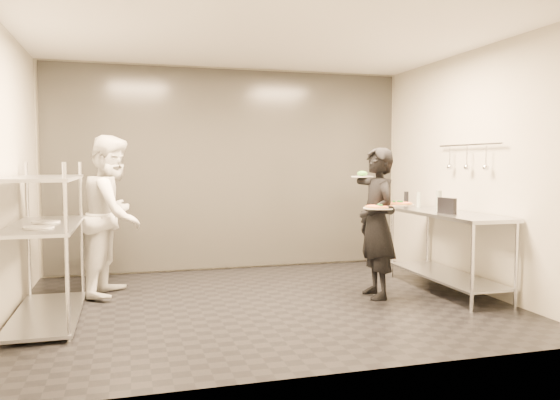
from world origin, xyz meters
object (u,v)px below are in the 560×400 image
object	(u,v)px
pass_rack	(45,240)
pizza_plate_near	(379,207)
waiter	(377,223)
prep_counter	(447,237)
pizza_plate_far	(399,204)
bottle_clear	(419,199)
salad_plate	(362,175)
bottle_green	(439,201)
chef	(113,215)
bottle_dark	(406,199)
pos_monitor	(447,206)

from	to	relation	value
pass_rack	pizza_plate_near	world-z (taller)	pass_rack
pass_rack	waiter	bearing A→B (deg)	-0.88
pass_rack	prep_counter	xyz separation A→B (m)	(4.33, 0.00, -0.14)
pizza_plate_far	bottle_clear	size ratio (longest dim) A/B	1.62
pass_rack	salad_plate	world-z (taller)	pass_rack
prep_counter	bottle_green	bearing A→B (deg)	106.28
waiter	bottle_clear	xyz separation A→B (m)	(0.97, 0.80, 0.19)
chef	bottle_dark	world-z (taller)	chef
waiter	chef	distance (m)	2.96
waiter	salad_plate	xyz separation A→B (m)	(-0.07, 0.25, 0.53)
pizza_plate_far	salad_plate	distance (m)	0.58
pass_rack	pizza_plate_far	world-z (taller)	pass_rack
chef	salad_plate	distance (m)	2.86
waiter	bottle_green	size ratio (longest dim) A/B	6.71
pizza_plate_near	pizza_plate_far	world-z (taller)	pizza_plate_far
prep_counter	chef	bearing A→B (deg)	166.59
bottle_dark	waiter	bearing A→B (deg)	-133.96
bottle_green	pizza_plate_far	bearing A→B (deg)	-152.56
chef	bottle_green	xyz separation A→B (m)	(3.69, -0.76, 0.14)
prep_counter	salad_plate	distance (m)	1.25
bottle_green	bottle_clear	world-z (taller)	bottle_green
chef	pizza_plate_near	size ratio (longest dim) A/B	5.33
salad_plate	pos_monitor	world-z (taller)	salad_plate
bottle_clear	waiter	bearing A→B (deg)	-140.67
pass_rack	pos_monitor	world-z (taller)	pass_rack
prep_counter	bottle_green	world-z (taller)	bottle_green
waiter	bottle_green	xyz separation A→B (m)	(0.88, 0.19, 0.22)
pizza_plate_far	bottle_green	bearing A→B (deg)	27.44
bottle_dark	bottle_green	bearing A→B (deg)	-84.92
pizza_plate_near	bottle_dark	bearing A→B (deg)	49.97
pizza_plate_far	pos_monitor	xyz separation A→B (m)	(0.63, 0.07, -0.04)
pass_rack	chef	world-z (taller)	chef
pizza_plate_far	bottle_clear	bearing A→B (deg)	50.80
pizza_plate_far	salad_plate	xyz separation A→B (m)	(-0.25, 0.43, 0.31)
waiter	bottle_dark	world-z (taller)	waiter
prep_counter	pizza_plate_far	bearing A→B (deg)	-162.61
pass_rack	bottle_clear	size ratio (longest dim) A/B	8.22
pass_rack	waiter	size ratio (longest dim) A/B	0.97
bottle_dark	pos_monitor	bearing A→B (deg)	-91.29
prep_counter	pos_monitor	distance (m)	0.44
pizza_plate_far	bottle_dark	size ratio (longest dim) A/B	1.58
pass_rack	pos_monitor	distance (m)	4.22
waiter	bottle_dark	size ratio (longest dim) A/B	8.29
pos_monitor	chef	bearing A→B (deg)	152.47
pizza_plate_near	bottle_dark	distance (m)	1.41
chef	pizza_plate_near	world-z (taller)	chef
chef	salad_plate	bearing A→B (deg)	-87.65
pass_rack	waiter	distance (m)	3.41
chef	bottle_clear	xyz separation A→B (m)	(3.78, -0.15, 0.12)
chef	bottle_dark	bearing A→B (deg)	-74.84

